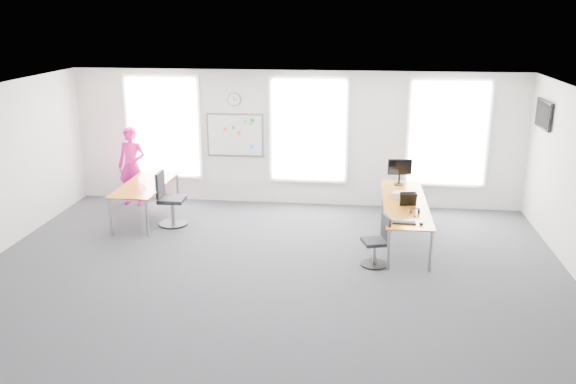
# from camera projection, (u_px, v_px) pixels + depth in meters

# --- Properties ---
(floor) EXTENTS (10.00, 10.00, 0.00)m
(floor) POSITION_uv_depth(u_px,v_px,m) (270.00, 275.00, 10.14)
(floor) COLOR #26262B
(floor) RESTS_ON ground
(ceiling) EXTENTS (10.00, 10.00, 0.00)m
(ceiling) POSITION_uv_depth(u_px,v_px,m) (268.00, 95.00, 9.28)
(ceiling) COLOR white
(ceiling) RESTS_ON ground
(wall_back) EXTENTS (10.00, 0.00, 10.00)m
(wall_back) POSITION_uv_depth(u_px,v_px,m) (295.00, 139.00, 13.51)
(wall_back) COLOR white
(wall_back) RESTS_ON ground
(wall_front) EXTENTS (10.00, 0.00, 10.00)m
(wall_front) POSITION_uv_depth(u_px,v_px,m) (209.00, 305.00, 5.90)
(wall_front) COLOR white
(wall_front) RESTS_ON ground
(window_left) EXTENTS (1.60, 0.06, 2.20)m
(window_left) POSITION_uv_depth(u_px,v_px,m) (163.00, 127.00, 13.76)
(window_left) COLOR white
(window_left) RESTS_ON wall_back
(window_mid) EXTENTS (1.60, 0.06, 2.20)m
(window_mid) POSITION_uv_depth(u_px,v_px,m) (309.00, 130.00, 13.39)
(window_mid) COLOR white
(window_mid) RESTS_ON wall_back
(window_right) EXTENTS (1.60, 0.06, 2.20)m
(window_right) POSITION_uv_depth(u_px,v_px,m) (448.00, 133.00, 13.06)
(window_right) COLOR white
(window_right) RESTS_ON wall_back
(desk_right) EXTENTS (0.82, 3.08, 0.75)m
(desk_right) POSITION_uv_depth(u_px,v_px,m) (405.00, 204.00, 11.55)
(desk_right) COLOR #BD7E1F
(desk_right) RESTS_ON ground
(desk_left) EXTENTS (0.86, 2.14, 0.78)m
(desk_left) POSITION_uv_depth(u_px,v_px,m) (146.00, 186.00, 12.67)
(desk_left) COLOR #BD7E1F
(desk_left) RESTS_ON ground
(chair_right) EXTENTS (0.51, 0.50, 0.89)m
(chair_right) POSITION_uv_depth(u_px,v_px,m) (378.00, 244.00, 10.45)
(chair_right) COLOR black
(chair_right) RESTS_ON ground
(chair_left) EXTENTS (0.60, 0.60, 1.12)m
(chair_left) POSITION_uv_depth(u_px,v_px,m) (169.00, 202.00, 12.40)
(chair_left) COLOR black
(chair_left) RESTS_ON ground
(person) EXTENTS (0.68, 0.49, 1.77)m
(person) POSITION_uv_depth(u_px,v_px,m) (132.00, 166.00, 13.62)
(person) COLOR #D71580
(person) RESTS_ON ground
(whiteboard) EXTENTS (1.20, 0.03, 0.90)m
(whiteboard) POSITION_uv_depth(u_px,v_px,m) (235.00, 135.00, 13.62)
(whiteboard) COLOR white
(whiteboard) RESTS_ON wall_back
(wall_clock) EXTENTS (0.30, 0.04, 0.30)m
(wall_clock) POSITION_uv_depth(u_px,v_px,m) (234.00, 99.00, 13.39)
(wall_clock) COLOR gray
(wall_clock) RESTS_ON wall_back
(tv) EXTENTS (0.06, 0.90, 0.55)m
(tv) POSITION_uv_depth(u_px,v_px,m) (544.00, 114.00, 11.78)
(tv) COLOR black
(tv) RESTS_ON wall_right
(keyboard) EXTENTS (0.40, 0.14, 0.02)m
(keyboard) POSITION_uv_depth(u_px,v_px,m) (404.00, 223.00, 10.38)
(keyboard) COLOR black
(keyboard) RESTS_ON desk_right
(mouse) EXTENTS (0.09, 0.13, 0.04)m
(mouse) POSITION_uv_depth(u_px,v_px,m) (421.00, 224.00, 10.30)
(mouse) COLOR black
(mouse) RESTS_ON desk_right
(lens_cap) EXTENTS (0.06, 0.06, 0.01)m
(lens_cap) POSITION_uv_depth(u_px,v_px,m) (415.00, 217.00, 10.70)
(lens_cap) COLOR black
(lens_cap) RESTS_ON desk_right
(headphones) EXTENTS (0.18, 0.10, 0.11)m
(headphones) POSITION_uv_depth(u_px,v_px,m) (414.00, 211.00, 10.89)
(headphones) COLOR black
(headphones) RESTS_ON desk_right
(laptop_sleeve) EXTENTS (0.32, 0.22, 0.26)m
(laptop_sleeve) POSITION_uv_depth(u_px,v_px,m) (408.00, 199.00, 11.28)
(laptop_sleeve) COLOR black
(laptop_sleeve) RESTS_ON desk_right
(paper_stack) EXTENTS (0.40, 0.35, 0.12)m
(paper_stack) POSITION_uv_depth(u_px,v_px,m) (401.00, 195.00, 11.75)
(paper_stack) COLOR beige
(paper_stack) RESTS_ON desk_right
(monitor) EXTENTS (0.50, 0.20, 0.55)m
(monitor) POSITION_uv_depth(u_px,v_px,m) (400.00, 170.00, 12.56)
(monitor) COLOR black
(monitor) RESTS_ON desk_right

